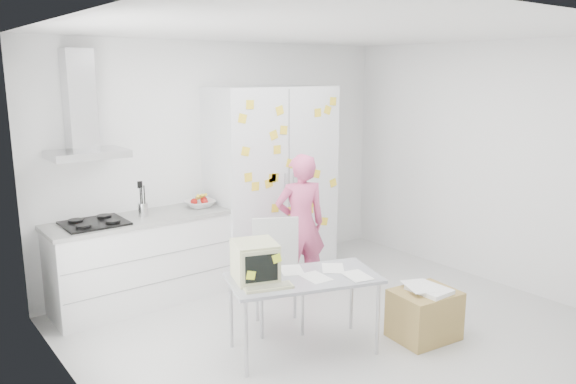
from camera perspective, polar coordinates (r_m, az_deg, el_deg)
floor at (r=5.44m, az=5.09°, el=-13.76°), size 4.50×4.00×0.02m
walls at (r=5.54m, az=0.34°, el=1.60°), size 4.52×4.01×2.70m
ceiling at (r=4.91m, az=5.70°, el=16.01°), size 4.50×4.00×0.02m
counter_run at (r=6.01m, az=-14.67°, el=-6.61°), size 1.84×0.63×1.28m
range_hood at (r=5.70m, az=-20.23°, el=7.32°), size 0.70×0.48×1.01m
tall_cabinet at (r=6.61m, az=-1.62°, el=1.10°), size 1.50×0.68×2.20m
person at (r=6.01m, az=1.27°, el=-3.31°), size 0.65×0.53×1.53m
desk at (r=4.70m, az=-1.49°, el=-7.87°), size 1.39×0.99×1.00m
chair at (r=5.29m, az=-1.07°, el=-7.60°), size 0.62×0.62×1.02m
cardboard_box at (r=5.31m, az=13.70°, el=-11.92°), size 0.60×0.50×0.49m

